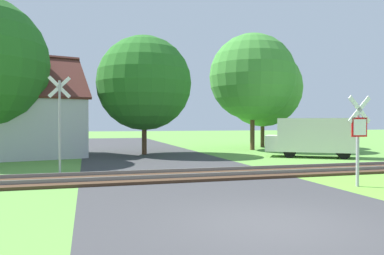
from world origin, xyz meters
TOP-DOWN VIEW (x-y plane):
  - ground_plane at (0.00, 0.00)m, footprint 160.00×160.00m
  - road_asphalt at (0.00, 2.00)m, footprint 7.54×80.00m
  - rail_track at (0.00, 6.65)m, footprint 60.00×2.60m
  - stop_sign_near at (4.60, 3.17)m, footprint 0.88×0.17m
  - crossing_sign_far at (-4.54, 9.03)m, footprint 0.87×0.19m
  - house at (-7.09, 17.01)m, footprint 7.77×7.41m
  - tree_far at (10.44, 21.43)m, footprint 6.45×6.45m
  - tree_right at (8.14, 18.45)m, footprint 6.29×6.29m
  - tree_center at (-0.04, 16.72)m, footprint 5.89×5.89m
  - mail_truck at (8.99, 12.16)m, footprint 5.12×4.21m

SIDE VIEW (x-z plane):
  - ground_plane at x=0.00m, z-range 0.00..0.00m
  - road_asphalt at x=0.00m, z-range 0.00..0.01m
  - rail_track at x=0.00m, z-range -0.05..0.17m
  - mail_truck at x=8.99m, z-range 0.12..2.36m
  - stop_sign_near at x=4.60m, z-range 0.23..3.07m
  - house at x=-7.09m, z-range -1.09..4.95m
  - crossing_sign_far at x=-4.54m, z-range 0.28..4.12m
  - tree_center at x=-0.04m, z-range 0.75..8.16m
  - tree_far at x=10.44m, z-range 0.83..8.93m
  - tree_right at x=8.14m, z-range 1.08..9.54m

